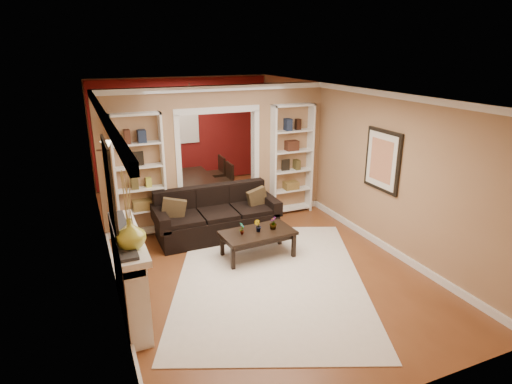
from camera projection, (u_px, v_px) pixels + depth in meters
name	position (u px, v px, depth m)	size (l,w,h in m)	color
floor	(241.00, 242.00, 7.79)	(8.00, 8.00, 0.00)	brown
ceiling	(239.00, 91.00, 6.93)	(8.00, 8.00, 0.00)	white
wall_back	(183.00, 131.00, 10.85)	(8.00, 8.00, 0.00)	#A67D57
wall_front	(398.00, 282.00, 3.88)	(8.00, 8.00, 0.00)	#A67D57
wall_left	(102.00, 187.00, 6.52)	(8.00, 8.00, 0.00)	#A67D57
wall_right	(349.00, 158.00, 8.20)	(8.00, 8.00, 0.00)	#A67D57
partition_wall	(218.00, 156.00, 8.41)	(4.50, 0.15, 2.70)	#A67D57
red_back_panel	(183.00, 133.00, 10.83)	(4.44, 0.04, 2.64)	maroon
dining_window	(183.00, 124.00, 10.72)	(0.78, 0.03, 0.98)	#8CA5CC
area_rug	(270.00, 278.00, 6.57)	(2.78, 3.89, 0.01)	silver
sofa	(217.00, 214.00, 7.93)	(2.28, 0.98, 0.89)	black
pillow_left	(173.00, 210.00, 7.55)	(0.41, 0.12, 0.41)	brown
pillow_right	(257.00, 199.00, 8.16)	(0.37, 0.11, 0.37)	brown
coffee_table	(258.00, 244.00, 7.20)	(1.21, 0.65, 0.46)	black
plant_left	(242.00, 228.00, 6.99)	(0.11, 0.07, 0.21)	#336626
plant_center	(258.00, 226.00, 7.09)	(0.11, 0.09, 0.20)	#336626
plant_right	(273.00, 223.00, 7.20)	(0.12, 0.12, 0.22)	#336626
bookshelf_left	(140.00, 177.00, 7.75)	(0.90, 0.30, 2.30)	white
bookshelf_right	(291.00, 160.00, 8.90)	(0.90, 0.30, 2.30)	white
fireplace	(131.00, 275.00, 5.52)	(0.32, 1.70, 1.16)	white
vase	(130.00, 234.00, 4.90)	(0.35, 0.35, 0.36)	#ADB139
mirror	(110.00, 187.00, 5.08)	(0.03, 0.95, 1.10)	silver
wall_sconce	(103.00, 148.00, 6.89)	(0.18, 0.18, 0.22)	#FFE0A5
framed_art	(382.00, 161.00, 7.25)	(0.04, 0.85, 1.05)	black
dining_table	(194.00, 187.00, 9.99)	(0.87, 1.56, 0.55)	black
dining_chair_nw	(173.00, 188.00, 9.47)	(0.42, 0.42, 0.84)	black
dining_chair_ne	(220.00, 181.00, 9.88)	(0.43, 0.43, 0.87)	black
dining_chair_sw	(168.00, 179.00, 9.98)	(0.45, 0.45, 0.92)	black
dining_chair_se	(213.00, 174.00, 10.40)	(0.44, 0.44, 0.89)	black
chandelier	(196.00, 112.00, 9.50)	(0.50, 0.50, 0.30)	#321E16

